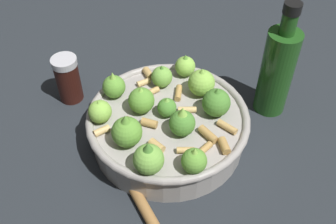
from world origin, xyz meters
TOP-DOWN VIEW (x-y plane):
  - ground_plane at (0.00, 0.00)m, footprint 2.40×2.40m
  - cooking_pan at (0.00, 0.00)m, footprint 0.25×0.25m
  - pepper_shaker at (0.13, -0.15)m, footprint 0.04×0.04m
  - olive_oil_bottle at (-0.19, -0.01)m, footprint 0.05×0.05m
  - wooden_spoon at (0.07, 0.12)m, footprint 0.06×0.21m

SIDE VIEW (x-z plane):
  - ground_plane at x=0.00m, z-range 0.00..0.00m
  - wooden_spoon at x=0.07m, z-range 0.00..0.02m
  - cooking_pan at x=0.00m, z-range -0.01..0.09m
  - pepper_shaker at x=0.13m, z-range 0.00..0.09m
  - olive_oil_bottle at x=-0.19m, z-range -0.02..0.19m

